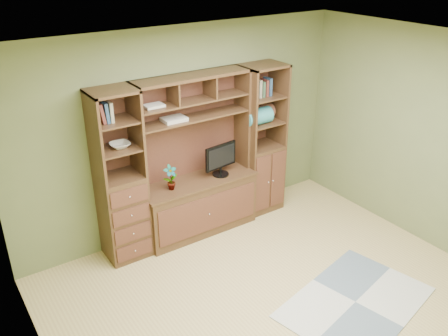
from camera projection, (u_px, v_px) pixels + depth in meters
room at (292, 196)px, 4.40m from camera, size 4.60×4.10×2.64m
center_hutch at (198, 159)px, 5.83m from camera, size 1.54×0.53×2.05m
left_tower at (120, 178)px, 5.35m from camera, size 0.50×0.45×2.05m
right_tower at (261, 140)px, 6.38m from camera, size 0.55×0.45×2.05m
rug at (355, 302)px, 4.98m from camera, size 1.78×1.38×0.01m
monitor at (221, 154)px, 5.96m from camera, size 0.50×0.27×0.58m
orchid at (171, 178)px, 5.65m from camera, size 0.17×0.11×0.32m
magazines at (174, 119)px, 5.53m from camera, size 0.28×0.20×0.04m
bowl at (120, 145)px, 5.20m from camera, size 0.22×0.22×0.05m
blanket_teal at (257, 116)px, 6.12m from camera, size 0.37×0.22×0.22m
blanket_red at (261, 112)px, 6.30m from camera, size 0.35×0.20×0.20m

